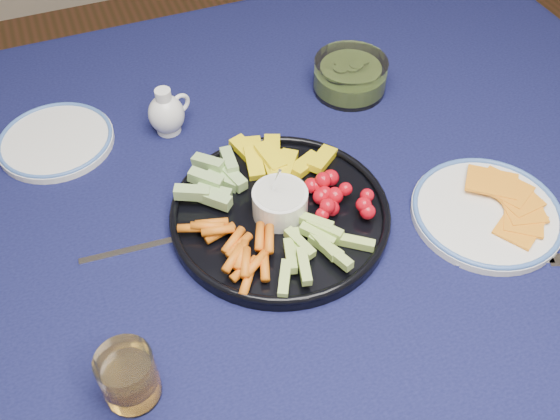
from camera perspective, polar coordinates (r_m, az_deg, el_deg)
name	(u,v)px	position (r m, az deg, el deg)	size (l,w,h in m)	color
dining_table	(212,237)	(1.03, -6.28, -2.48)	(1.67, 1.07, 0.75)	#4F321A
crudite_platter	(278,211)	(0.91, -0.14, -0.06)	(0.33, 0.33, 0.10)	black
creamer_pitcher	(167,113)	(1.06, -10.31, 8.69)	(0.08, 0.06, 0.08)	white
pickle_bowl	(350,77)	(1.15, 6.41, 12.00)	(0.13, 0.13, 0.06)	white
cheese_plate	(487,211)	(0.97, 18.42, -0.08)	(0.22, 0.22, 0.03)	white
juice_tumbler	(129,379)	(0.77, -13.60, -14.75)	(0.07, 0.07, 0.08)	white
fork_left	(152,245)	(0.91, -11.60, -3.18)	(0.18, 0.03, 0.00)	white
fork_right	(524,262)	(0.94, 21.45, -4.43)	(0.16, 0.07, 0.00)	white
side_plate_extra	(56,140)	(1.10, -19.81, 6.01)	(0.19, 0.19, 0.02)	white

